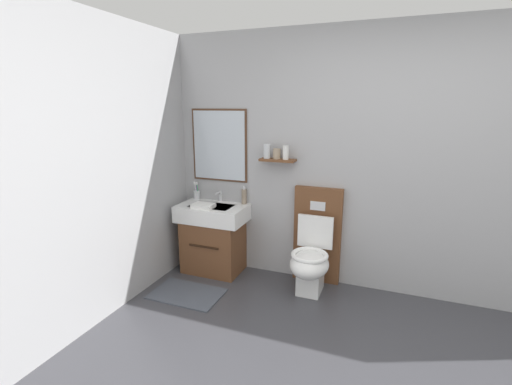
{
  "coord_description": "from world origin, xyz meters",
  "views": [
    {
      "loc": [
        -0.14,
        -1.74,
        1.8
      ],
      "look_at": [
        -1.42,
        1.54,
        0.94
      ],
      "focal_mm": 25.29,
      "sensor_mm": 36.0,
      "label": 1
    }
  ],
  "objects_px": {
    "soap_dispenser": "(244,196)",
    "folded_hand_towel": "(203,206)",
    "vanity_sink_left": "(214,236)",
    "toilet": "(313,253)",
    "toothbrush_cup": "(197,194)"
  },
  "relations": [
    {
      "from": "soap_dispenser",
      "to": "folded_hand_towel",
      "type": "bearing_deg",
      "value": -138.3
    },
    {
      "from": "vanity_sink_left",
      "to": "toilet",
      "type": "distance_m",
      "value": 1.11
    },
    {
      "from": "folded_hand_towel",
      "to": "toilet",
      "type": "bearing_deg",
      "value": 6.37
    },
    {
      "from": "soap_dispenser",
      "to": "folded_hand_towel",
      "type": "relative_size",
      "value": 0.89
    },
    {
      "from": "vanity_sink_left",
      "to": "folded_hand_towel",
      "type": "height_order",
      "value": "folded_hand_towel"
    },
    {
      "from": "vanity_sink_left",
      "to": "toothbrush_cup",
      "type": "xyz_separation_m",
      "value": [
        -0.29,
        0.15,
        0.41
      ]
    },
    {
      "from": "toilet",
      "to": "soap_dispenser",
      "type": "relative_size",
      "value": 5.08
    },
    {
      "from": "vanity_sink_left",
      "to": "toothbrush_cup",
      "type": "bearing_deg",
      "value": 151.56
    },
    {
      "from": "toilet",
      "to": "folded_hand_towel",
      "type": "bearing_deg",
      "value": -173.63
    },
    {
      "from": "vanity_sink_left",
      "to": "folded_hand_towel",
      "type": "xyz_separation_m",
      "value": [
        -0.04,
        -0.13,
        0.38
      ]
    },
    {
      "from": "toilet",
      "to": "soap_dispenser",
      "type": "height_order",
      "value": "toilet"
    },
    {
      "from": "toothbrush_cup",
      "to": "vanity_sink_left",
      "type": "bearing_deg",
      "value": -28.44
    },
    {
      "from": "toilet",
      "to": "folded_hand_towel",
      "type": "relative_size",
      "value": 4.55
    },
    {
      "from": "toilet",
      "to": "vanity_sink_left",
      "type": "bearing_deg",
      "value": 179.69
    },
    {
      "from": "toilet",
      "to": "toothbrush_cup",
      "type": "relative_size",
      "value": 4.83
    }
  ]
}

